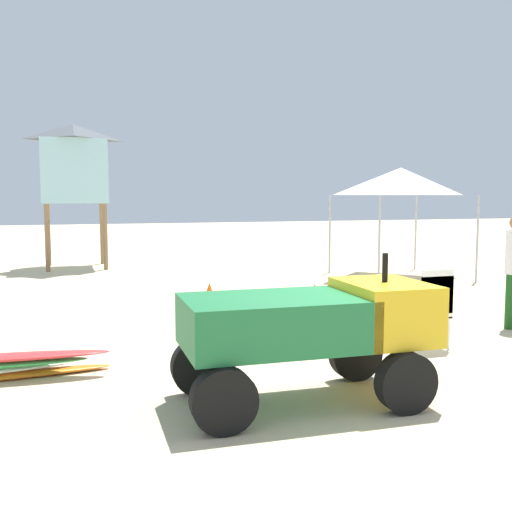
% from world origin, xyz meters
% --- Properties ---
extents(ground, '(80.00, 80.00, 0.00)m').
position_xyz_m(ground, '(0.00, 0.00, 0.00)').
color(ground, beige).
extents(utility_cart, '(2.58, 1.33, 1.50)m').
position_xyz_m(utility_cart, '(-0.68, -0.19, 0.78)').
color(utility_cart, '#1E6B38').
rests_on(utility_cart, ground).
extents(stacked_plastic_chairs, '(0.48, 0.48, 1.11)m').
position_xyz_m(stacked_plastic_chairs, '(1.71, 1.27, 0.65)').
color(stacked_plastic_chairs, white).
rests_on(stacked_plastic_chairs, ground).
extents(popup_canopy, '(2.72, 2.72, 2.80)m').
position_xyz_m(popup_canopy, '(5.14, 7.75, 2.45)').
color(popup_canopy, '#B2B2B7').
rests_on(popup_canopy, ground).
extents(lifeguard_tower, '(1.98, 1.98, 4.13)m').
position_xyz_m(lifeguard_tower, '(-2.70, 12.50, 3.01)').
color(lifeguard_tower, olive).
rests_on(lifeguard_tower, ground).
extents(traffic_cone_near, '(0.37, 0.37, 0.54)m').
position_xyz_m(traffic_cone_near, '(1.21, 4.08, 0.27)').
color(traffic_cone_near, orange).
rests_on(traffic_cone_near, ground).
extents(traffic_cone_far, '(0.39, 0.39, 0.55)m').
position_xyz_m(traffic_cone_far, '(-0.59, 4.64, 0.28)').
color(traffic_cone_far, orange).
rests_on(traffic_cone_far, ground).
extents(cooler_box, '(0.47, 0.34, 0.37)m').
position_xyz_m(cooler_box, '(-1.08, 2.26, 0.19)').
color(cooler_box, red).
rests_on(cooler_box, ground).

